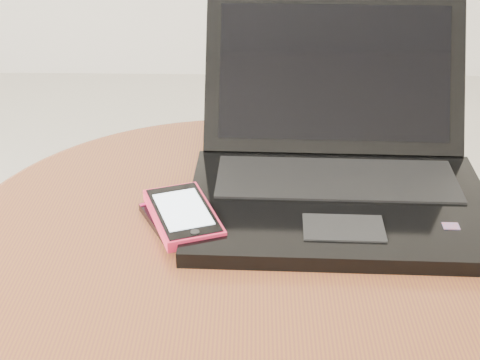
{
  "coord_description": "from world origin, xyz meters",
  "views": [
    {
      "loc": [
        0.06,
        -0.69,
        0.95
      ],
      "look_at": [
        0.05,
        0.0,
        0.58
      ],
      "focal_mm": 52.5,
      "sensor_mm": 36.0,
      "label": 1
    }
  ],
  "objects": [
    {
      "name": "phone_black",
      "position": [
        -0.02,
        0.0,
        0.53
      ],
      "size": [
        0.09,
        0.12,
        0.01
      ],
      "color": "black",
      "rests_on": "table"
    },
    {
      "name": "laptop",
      "position": [
        0.17,
        0.09,
        0.56
      ],
      "size": [
        0.37,
        0.37,
        0.21
      ],
      "color": "black",
      "rests_on": "table"
    },
    {
      "name": "table",
      "position": [
        0.04,
        -0.0,
        0.41
      ],
      "size": [
        0.66,
        0.66,
        0.52
      ],
      "color": "brown",
      "rests_on": "ground"
    },
    {
      "name": "phone_pink",
      "position": [
        -0.01,
        0.0,
        0.54
      ],
      "size": [
        0.11,
        0.14,
        0.02
      ],
      "color": "#F1274E",
      "rests_on": "phone_black"
    }
  ]
}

